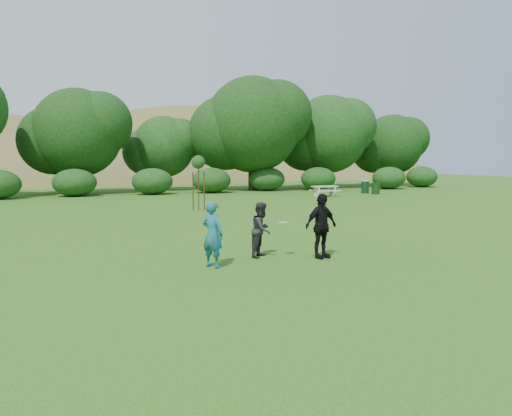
{
  "coord_description": "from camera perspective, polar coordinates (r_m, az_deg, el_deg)",
  "views": [
    {
      "loc": [
        -6.01,
        -11.59,
        2.64
      ],
      "look_at": [
        0.0,
        3.0,
        1.1
      ],
      "focal_mm": 35.0,
      "sensor_mm": 36.0,
      "label": 1
    }
  ],
  "objects": [
    {
      "name": "player_black",
      "position": [
        13.43,
        7.45,
        -2.05
      ],
      "size": [
        1.08,
        0.62,
        1.74
      ],
      "primitive_type": "imported",
      "rotation": [
        0.0,
        0.0,
        0.2
      ],
      "color": "black",
      "rests_on": "ground"
    },
    {
      "name": "tree_row",
      "position": [
        41.38,
        -9.57,
        8.6
      ],
      "size": [
        53.92,
        10.38,
        9.62
      ],
      "color": "#3A2616",
      "rests_on": "ground"
    },
    {
      "name": "ground",
      "position": [
        13.32,
        4.95,
        -5.88
      ],
      "size": [
        120.0,
        120.0,
        0.0
      ],
      "primitive_type": "plane",
      "color": "#19470C",
      "rests_on": "ground"
    },
    {
      "name": "hillside",
      "position": [
        81.55,
        -18.26,
        -5.02
      ],
      "size": [
        150.0,
        72.0,
        52.0
      ],
      "color": "olive",
      "rests_on": "ground"
    },
    {
      "name": "picnic_table",
      "position": [
        35.84,
        7.86,
        2.13
      ],
      "size": [
        1.8,
        1.48,
        0.76
      ],
      "color": "#B4B2A6",
      "rests_on": "ground"
    },
    {
      "name": "frisbee",
      "position": [
        13.4,
        3.16,
        -1.64
      ],
      "size": [
        0.27,
        0.27,
        0.07
      ],
      "color": "white",
      "rests_on": "ground"
    },
    {
      "name": "player_teal",
      "position": [
        12.23,
        -4.99,
        -3.01
      ],
      "size": [
        0.65,
        0.72,
        1.64
      ],
      "primitive_type": "imported",
      "rotation": [
        0.0,
        0.0,
        2.14
      ],
      "color": "#195C71",
      "rests_on": "ground"
    },
    {
      "name": "trash_can_lidded",
      "position": [
        39.9,
        12.37,
        2.44
      ],
      "size": [
        0.6,
        0.6,
        1.05
      ],
      "color": "#12331A",
      "rests_on": "ground"
    },
    {
      "name": "player_grey",
      "position": [
        13.53,
        0.66,
        -2.48
      ],
      "size": [
        0.91,
        0.91,
        1.49
      ],
      "primitive_type": "imported",
      "rotation": [
        0.0,
        0.0,
        0.77
      ],
      "color": "black",
      "rests_on": "ground"
    },
    {
      "name": "trash_can_near",
      "position": [
        38.9,
        13.52,
        2.2
      ],
      "size": [
        0.6,
        0.6,
        0.9
      ],
      "primitive_type": "cylinder",
      "color": "#153312",
      "rests_on": "ground"
    },
    {
      "name": "sapling",
      "position": [
        25.94,
        -6.61,
        5.05
      ],
      "size": [
        0.7,
        0.7,
        2.85
      ],
      "color": "#382415",
      "rests_on": "ground"
    }
  ]
}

